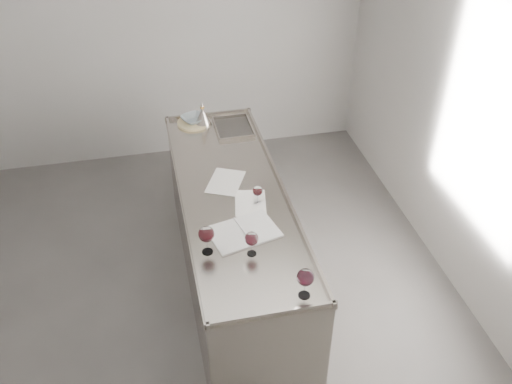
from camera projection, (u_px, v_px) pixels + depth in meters
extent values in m
cube|color=#54514E|center=(179.00, 323.00, 4.38)|extent=(4.50, 5.00, 0.02)
cube|color=#A7A4A2|center=(139.00, 30.00, 5.52)|extent=(4.50, 0.02, 2.80)
cube|color=#A7A4A2|center=(489.00, 132.00, 3.94)|extent=(0.02, 5.00, 2.80)
cube|color=gray|center=(234.00, 243.00, 4.43)|extent=(0.75, 2.40, 0.92)
cube|color=gray|center=(233.00, 194.00, 4.15)|extent=(0.77, 2.42, 0.02)
cube|color=gray|center=(272.00, 314.00, 3.20)|extent=(0.77, 0.02, 0.03)
cube|color=gray|center=(208.00, 114.00, 5.07)|extent=(0.77, 0.02, 0.03)
cube|color=gray|center=(183.00, 198.00, 4.07)|extent=(0.02, 2.42, 0.03)
cube|color=gray|center=(282.00, 185.00, 4.20)|extent=(0.02, 2.42, 0.03)
cube|color=#595654|center=(233.00, 129.00, 4.90)|extent=(0.30, 0.38, 0.01)
cylinder|color=white|center=(208.00, 251.00, 3.63)|extent=(0.07, 0.07, 0.00)
cylinder|color=white|center=(207.00, 246.00, 3.60)|extent=(0.01, 0.01, 0.10)
ellipsoid|color=white|center=(206.00, 234.00, 3.55)|extent=(0.10, 0.10, 0.11)
cylinder|color=#37070C|center=(207.00, 237.00, 3.56)|extent=(0.07, 0.07, 0.02)
cylinder|color=white|center=(252.00, 253.00, 3.62)|extent=(0.06, 0.06, 0.00)
cylinder|color=white|center=(252.00, 248.00, 3.59)|extent=(0.01, 0.01, 0.08)
ellipsoid|color=white|center=(252.00, 239.00, 3.54)|extent=(0.09, 0.09, 0.09)
cylinder|color=#38070F|center=(252.00, 241.00, 3.56)|extent=(0.06, 0.06, 0.02)
cylinder|color=white|center=(304.00, 295.00, 3.33)|extent=(0.07, 0.07, 0.00)
cylinder|color=white|center=(305.00, 289.00, 3.30)|extent=(0.01, 0.01, 0.10)
ellipsoid|color=white|center=(305.00, 277.00, 3.24)|extent=(0.10, 0.10, 0.11)
cylinder|color=#330612|center=(305.00, 280.00, 3.26)|extent=(0.07, 0.07, 0.02)
cylinder|color=white|center=(258.00, 203.00, 4.05)|extent=(0.06, 0.06, 0.00)
cylinder|color=white|center=(258.00, 198.00, 4.02)|extent=(0.01, 0.01, 0.07)
ellipsoid|color=white|center=(258.00, 191.00, 3.98)|extent=(0.07, 0.07, 0.07)
cylinder|color=#38070A|center=(258.00, 193.00, 3.99)|extent=(0.05, 0.05, 0.02)
cube|color=white|center=(228.00, 237.00, 3.74)|extent=(0.28, 0.35, 0.01)
cube|color=white|center=(259.00, 227.00, 3.82)|extent=(0.28, 0.35, 0.01)
cylinder|color=white|center=(244.00, 231.00, 3.78)|extent=(0.09, 0.30, 0.01)
cube|color=white|center=(250.00, 203.00, 4.04)|extent=(0.27, 0.34, 0.00)
cube|color=silver|center=(225.00, 182.00, 4.25)|extent=(0.35, 0.40, 0.00)
cylinder|color=#D3BF89|center=(194.00, 123.00, 4.96)|extent=(0.34, 0.34, 0.02)
imported|color=#8E9EA5|center=(193.00, 119.00, 4.94)|extent=(0.26, 0.26, 0.05)
cone|color=#AAA198|center=(203.00, 118.00, 4.91)|extent=(0.15, 0.15, 0.13)
cylinder|color=#AAA198|center=(202.00, 110.00, 4.86)|extent=(0.03, 0.03, 0.03)
cylinder|color=#A2752C|center=(202.00, 107.00, 4.85)|extent=(0.04, 0.04, 0.02)
cone|color=#AAA198|center=(202.00, 104.00, 4.83)|extent=(0.03, 0.03, 0.04)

